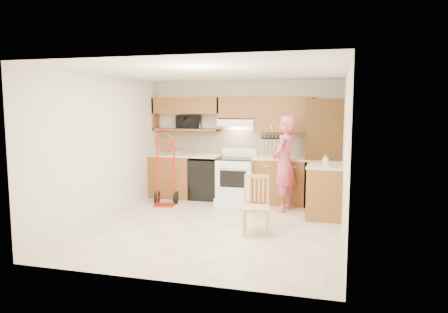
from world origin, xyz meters
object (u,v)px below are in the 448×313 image
at_px(microwave, 189,122).
at_px(person, 284,163).
at_px(hand_truck, 165,173).
at_px(range, 236,177).
at_px(dining_chair, 256,206).

distance_m(microwave, person, 2.38).
height_order(microwave, hand_truck, microwave).
bearing_deg(hand_truck, microwave, 68.23).
bearing_deg(hand_truck, person, -5.23).
xyz_separation_m(microwave, range, (1.12, -0.34, -1.09)).
bearing_deg(dining_chair, range, 101.97).
xyz_separation_m(range, hand_truck, (-1.32, -0.57, 0.12)).
height_order(microwave, range, microwave).
distance_m(range, dining_chair, 2.16).
relative_size(range, dining_chair, 1.20).
bearing_deg(hand_truck, dining_chair, -43.53).
height_order(person, dining_chair, person).
xyz_separation_m(microwave, dining_chair, (1.92, -2.34, -1.18)).
height_order(range, dining_chair, range).
xyz_separation_m(person, hand_truck, (-2.34, -0.17, -0.24)).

